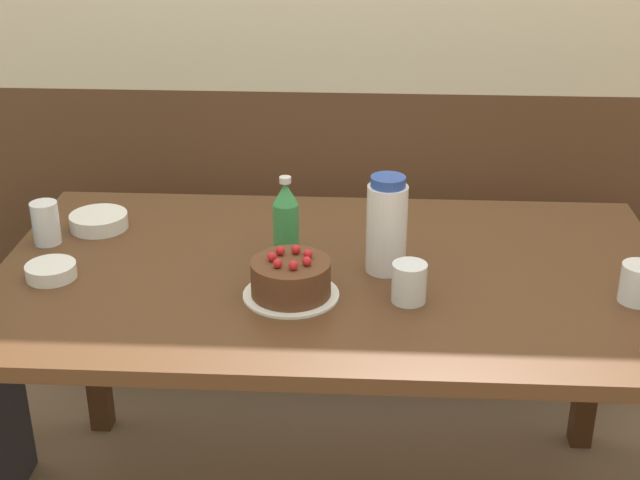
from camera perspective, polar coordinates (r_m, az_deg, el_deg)
name	(u,v)px	position (r m, az deg, el deg)	size (l,w,h in m)	color
bench_seat	(343,294)	(2.98, 1.51, -3.48)	(1.90, 0.38, 0.48)	#381E11
dining_table	(334,302)	(2.05, 0.88, -4.01)	(1.53, 0.88, 0.74)	#4C2D19
birthday_cake	(291,279)	(1.88, -1.88, -2.50)	(0.21, 0.21, 0.10)	white
water_pitcher	(387,226)	(1.97, 4.29, 0.93)	(0.09, 0.09, 0.22)	white
soju_bottle	(286,220)	(2.04, -2.19, 1.31)	(0.06, 0.06, 0.20)	#388E4C
bowl_soup_white	(99,221)	(2.28, -13.97, 1.18)	(0.14, 0.14, 0.04)	white
bowl_rice_small	(51,271)	(2.06, -16.83, -1.91)	(0.11, 0.11, 0.03)	white
glass_water_tall	(639,283)	(1.98, 19.72, -2.62)	(0.08, 0.08, 0.08)	silver
glass_tumbler_short	(46,223)	(2.22, -17.15, 1.05)	(0.07, 0.07, 0.10)	silver
glass_shot_small	(409,283)	(1.87, 5.73, -2.73)	(0.07, 0.07, 0.09)	silver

